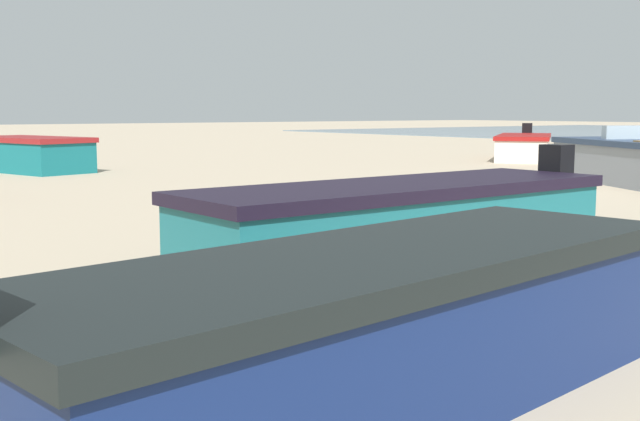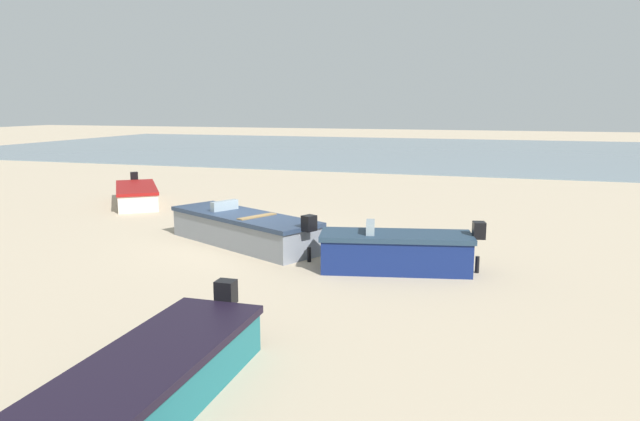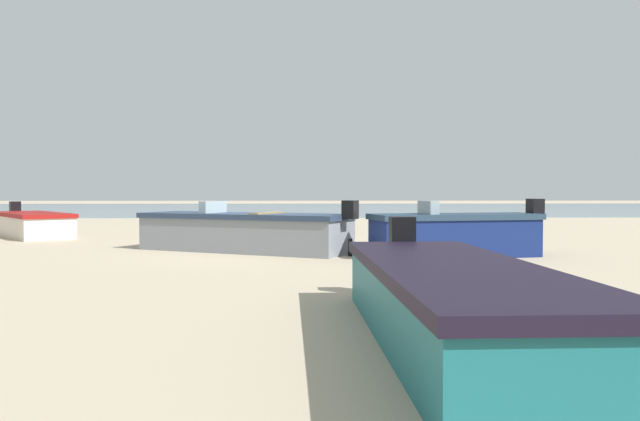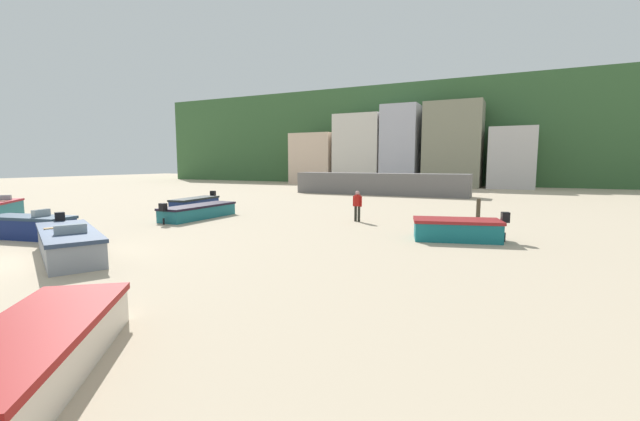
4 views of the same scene
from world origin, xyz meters
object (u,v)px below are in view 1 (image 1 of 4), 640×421
Objects in this scene: boat_cream_3 at (524,147)px; boat_teal_6 at (30,154)px; boat_navy_0 at (373,328)px; boat_teal_5 at (404,218)px.

boat_cream_3 is 1.16× the size of boat_teal_6.
boat_navy_0 is 17.20m from boat_teal_6.
boat_teal_6 reaches higher than boat_navy_0.
boat_teal_6 is at bearing 161.14° from boat_navy_0.
boat_navy_0 is at bearing 63.54° from boat_teal_6.
boat_navy_0 is 4.30m from boat_teal_5.
boat_teal_6 is at bearing -2.88° from boat_teal_5.
boat_cream_3 is (12.82, -17.01, -0.03)m from boat_navy_0.
boat_navy_0 is at bearing 90.45° from boat_cream_3.
boat_navy_0 reaches higher than boat_teal_5.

